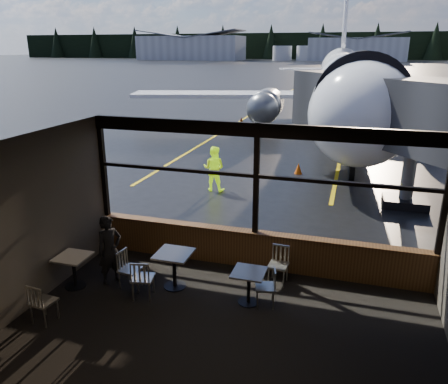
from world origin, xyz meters
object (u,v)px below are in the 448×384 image
at_px(chair_mid_s, 143,278).
at_px(cone_nose, 298,168).
at_px(chair_near_n, 278,266).
at_px(chair_near_e, 265,287).
at_px(chair_mid_w, 130,270).
at_px(ground_crew, 214,169).
at_px(cafe_table_near, 249,287).
at_px(jet_bridge, 405,139).
at_px(passenger, 110,250).
at_px(cone_wing, 241,120).
at_px(chair_left_s, 44,302).
at_px(cafe_table_mid, 174,270).
at_px(cafe_table_left, 74,272).
at_px(airliner, 350,44).

bearing_deg(chair_mid_s, cone_nose, 68.93).
distance_m(chair_near_n, chair_mid_s, 2.98).
relative_size(chair_near_e, chair_mid_w, 0.95).
relative_size(chair_mid_s, cone_nose, 2.01).
bearing_deg(ground_crew, cafe_table_near, 113.93).
relative_size(jet_bridge, passenger, 6.61).
distance_m(chair_near_e, ground_crew, 7.81).
bearing_deg(chair_near_n, chair_near_e, 88.27).
bearing_deg(cone_wing, jet_bridge, -58.33).
distance_m(jet_bridge, chair_mid_s, 9.51).
distance_m(chair_near_e, chair_left_s, 4.34).
bearing_deg(chair_near_e, chair_mid_w, 79.42).
relative_size(cafe_table_mid, chair_left_s, 0.97).
xyz_separation_m(chair_near_n, chair_left_s, (-4.06, -2.74, -0.01)).
relative_size(passenger, cone_nose, 3.51).
bearing_deg(chair_near_e, cafe_table_mid, 72.20).
height_order(chair_near_n, chair_left_s, chair_near_n).
bearing_deg(chair_near_n, passenger, 19.82).
bearing_deg(cafe_table_left, cafe_table_mid, 16.54).
relative_size(chair_mid_s, chair_mid_w, 1.03).
distance_m(cafe_table_near, cone_wing, 22.87).
bearing_deg(chair_near_e, airliner, -15.85).
distance_m(airliner, chair_near_n, 21.07).
bearing_deg(cafe_table_left, airliner, 77.40).
bearing_deg(jet_bridge, cafe_table_left, -133.64).
distance_m(cafe_table_near, chair_left_s, 4.02).
relative_size(chair_left_s, ground_crew, 0.52).
height_order(cafe_table_near, cafe_table_left, cafe_table_left).
bearing_deg(cafe_table_left, chair_mid_s, 1.37).
xyz_separation_m(jet_bridge, cafe_table_left, (-7.20, -7.55, -1.92)).
xyz_separation_m(jet_bridge, cone_nose, (-3.69, 3.13, -2.06)).
height_order(cafe_table_left, chair_near_n, chair_near_n).
distance_m(passenger, cone_wing, 22.33).
height_order(airliner, cafe_table_mid, airliner).
xyz_separation_m(jet_bridge, passenger, (-6.53, -7.12, -1.50)).
height_order(jet_bridge, cone_nose, jet_bridge).
distance_m(jet_bridge, chair_near_e, 7.90).
distance_m(jet_bridge, cafe_table_mid, 8.79).
height_order(chair_left_s, passenger, passenger).
relative_size(jet_bridge, cone_wing, 24.42).
bearing_deg(chair_mid_w, cafe_table_near, 99.87).
distance_m(jet_bridge, chair_near_n, 7.02).
bearing_deg(jet_bridge, chair_mid_w, -129.65).
height_order(cafe_table_mid, chair_mid_s, chair_mid_s).
xyz_separation_m(cafe_table_near, chair_mid_w, (-2.63, -0.16, 0.08)).
bearing_deg(cone_nose, cafe_table_mid, -97.89).
relative_size(chair_near_n, chair_mid_s, 0.96).
height_order(chair_mid_s, chair_left_s, chair_mid_s).
bearing_deg(chair_near_n, chair_mid_w, 24.20).
distance_m(cafe_table_mid, cone_nose, 10.15).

